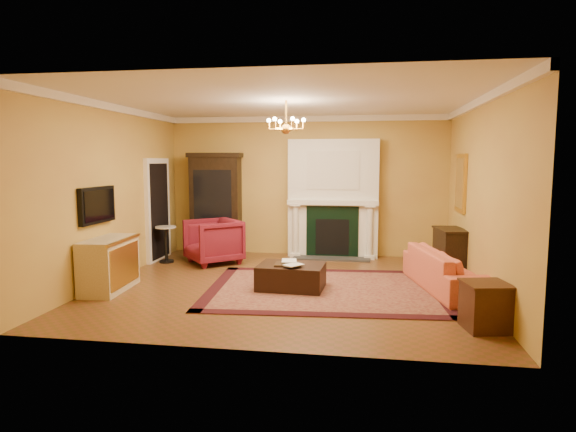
% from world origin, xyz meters
% --- Properties ---
extents(floor, '(6.00, 5.50, 0.02)m').
position_xyz_m(floor, '(0.00, 0.00, -0.01)').
color(floor, brown).
rests_on(floor, ground).
extents(ceiling, '(6.00, 5.50, 0.02)m').
position_xyz_m(ceiling, '(0.00, 0.00, 3.01)').
color(ceiling, white).
rests_on(ceiling, wall_back).
extents(wall_back, '(6.00, 0.02, 3.00)m').
position_xyz_m(wall_back, '(0.00, 2.76, 1.50)').
color(wall_back, gold).
rests_on(wall_back, floor).
extents(wall_front, '(6.00, 0.02, 3.00)m').
position_xyz_m(wall_front, '(0.00, -2.76, 1.50)').
color(wall_front, gold).
rests_on(wall_front, floor).
extents(wall_left, '(0.02, 5.50, 3.00)m').
position_xyz_m(wall_left, '(-3.01, 0.00, 1.50)').
color(wall_left, gold).
rests_on(wall_left, floor).
extents(wall_right, '(0.02, 5.50, 3.00)m').
position_xyz_m(wall_right, '(3.01, 0.00, 1.50)').
color(wall_right, gold).
rests_on(wall_right, floor).
extents(fireplace, '(1.90, 0.70, 2.50)m').
position_xyz_m(fireplace, '(0.60, 2.57, 1.19)').
color(fireplace, white).
rests_on(fireplace, wall_back).
extents(crown_molding, '(6.00, 5.50, 0.12)m').
position_xyz_m(crown_molding, '(0.00, 0.96, 2.94)').
color(crown_molding, white).
rests_on(crown_molding, ceiling).
extents(doorway, '(0.08, 1.05, 2.10)m').
position_xyz_m(doorway, '(-2.95, 1.70, 1.05)').
color(doorway, white).
rests_on(doorway, wall_left).
extents(tv_panel, '(0.09, 0.95, 0.58)m').
position_xyz_m(tv_panel, '(-2.95, -0.60, 1.35)').
color(tv_panel, black).
rests_on(tv_panel, wall_left).
extents(gilt_mirror, '(0.06, 0.76, 1.05)m').
position_xyz_m(gilt_mirror, '(2.97, 1.40, 1.65)').
color(gilt_mirror, gold).
rests_on(gilt_mirror, wall_right).
extents(chandelier, '(0.63, 0.55, 0.53)m').
position_xyz_m(chandelier, '(-0.00, 0.00, 2.61)').
color(chandelier, gold).
rests_on(chandelier, ceiling).
extents(oriental_rug, '(3.90, 3.03, 0.01)m').
position_xyz_m(oriental_rug, '(0.65, -0.14, 0.01)').
color(oriental_rug, '#4C1015').
rests_on(oriental_rug, floor).
extents(china_cabinet, '(1.09, 0.54, 2.12)m').
position_xyz_m(china_cabinet, '(-1.96, 2.49, 1.06)').
color(china_cabinet, black).
rests_on(china_cabinet, floor).
extents(wingback_armchair, '(1.29, 1.30, 0.98)m').
position_xyz_m(wingback_armchair, '(-1.72, 1.51, 0.49)').
color(wingback_armchair, maroon).
rests_on(wingback_armchair, floor).
extents(pedestal_table, '(0.41, 0.41, 0.74)m').
position_xyz_m(pedestal_table, '(-2.69, 1.44, 0.43)').
color(pedestal_table, black).
rests_on(pedestal_table, floor).
extents(commode, '(0.60, 1.15, 0.84)m').
position_xyz_m(commode, '(-2.73, -0.71, 0.42)').
color(commode, beige).
rests_on(commode, floor).
extents(coral_sofa, '(1.08, 2.28, 0.86)m').
position_xyz_m(coral_sofa, '(2.61, 0.16, 0.43)').
color(coral_sofa, '#E85A49').
rests_on(coral_sofa, floor).
extents(end_table, '(0.56, 0.56, 0.56)m').
position_xyz_m(end_table, '(2.72, -1.67, 0.28)').
color(end_table, '#361D0E').
rests_on(end_table, floor).
extents(console_table, '(0.53, 0.80, 0.83)m').
position_xyz_m(console_table, '(2.78, 1.09, 0.41)').
color(console_table, black).
rests_on(console_table, floor).
extents(leather_ottoman, '(1.07, 0.81, 0.39)m').
position_xyz_m(leather_ottoman, '(0.11, -0.18, 0.21)').
color(leather_ottoman, black).
rests_on(leather_ottoman, oriental_rug).
extents(ottoman_tray, '(0.45, 0.36, 0.03)m').
position_xyz_m(ottoman_tray, '(0.07, -0.24, 0.42)').
color(ottoman_tray, black).
rests_on(ottoman_tray, leather_ottoman).
extents(book_a, '(0.24, 0.07, 0.32)m').
position_xyz_m(book_a, '(-0.05, -0.16, 0.59)').
color(book_a, gray).
rests_on(book_a, ottoman_tray).
extents(book_b, '(0.18, 0.15, 0.29)m').
position_xyz_m(book_b, '(0.10, -0.33, 0.57)').
color(book_b, gray).
rests_on(book_b, ottoman_tray).
extents(topiary_left, '(0.15, 0.15, 0.41)m').
position_xyz_m(topiary_left, '(-0.07, 2.53, 1.46)').
color(topiary_left, gray).
rests_on(topiary_left, fireplace).
extents(topiary_right, '(0.15, 0.15, 0.40)m').
position_xyz_m(topiary_right, '(1.39, 2.53, 1.45)').
color(topiary_right, gray).
rests_on(topiary_right, fireplace).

